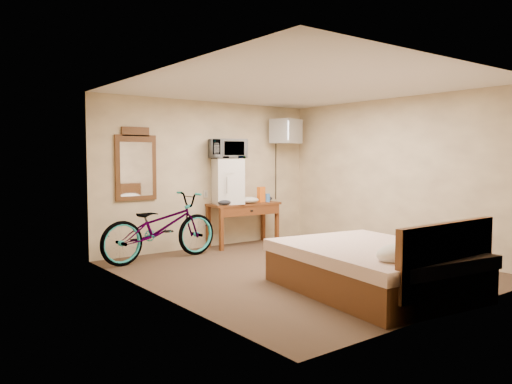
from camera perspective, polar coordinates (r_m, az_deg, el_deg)
room at (r=6.79m, az=4.95°, el=1.45°), size 4.60×4.64×2.50m
desk at (r=8.73m, az=-1.30°, el=-2.08°), size 1.33×0.58×0.75m
mini_fridge at (r=8.54m, az=-3.27°, el=1.22°), size 0.58×0.57×0.77m
microwave at (r=8.54m, az=-3.28°, el=4.93°), size 0.71×0.58×0.34m
snack_bag at (r=8.91m, az=0.59°, el=-0.28°), size 0.15×0.10×0.27m
blue_cup at (r=8.96m, az=1.34°, el=-0.66°), size 0.08×0.08×0.15m
cloth_cream at (r=8.64m, az=-0.83°, el=-0.93°), size 0.37×0.28×0.11m
cloth_dark_a at (r=8.33m, az=-3.63°, el=-1.21°), size 0.24×0.18×0.09m
cloth_dark_b at (r=9.13m, az=1.30°, el=-0.75°), size 0.20×0.16×0.09m
crt_television at (r=9.31m, az=3.44°, el=6.93°), size 0.61×0.66×0.44m
wall_mirror at (r=7.97m, az=-13.56°, el=3.01°), size 0.67×0.04×1.14m
bicycle at (r=7.64m, az=-10.88°, el=-3.94°), size 1.96×0.79×1.01m
bed at (r=5.95m, az=13.58°, el=-8.32°), size 1.92×2.37×0.90m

